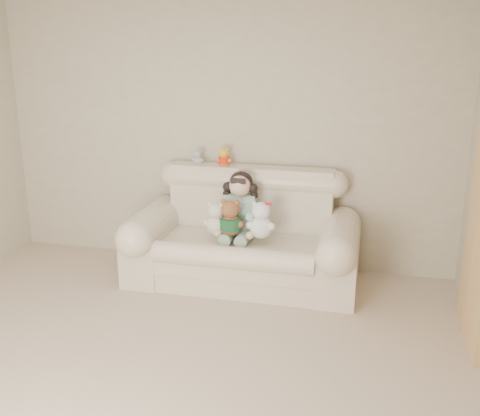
# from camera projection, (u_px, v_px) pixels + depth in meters

# --- Properties ---
(floor) EXTENTS (5.00, 5.00, 0.00)m
(floor) POSITION_uv_depth(u_px,v_px,m) (124.00, 404.00, 3.57)
(floor) COLOR tan
(floor) RESTS_ON ground
(wall_back) EXTENTS (4.50, 0.00, 4.50)m
(wall_back) POSITION_uv_depth(u_px,v_px,m) (225.00, 134.00, 5.53)
(wall_back) COLOR #C4B49B
(wall_back) RESTS_ON ground
(sofa) EXTENTS (2.10, 0.95, 1.03)m
(sofa) POSITION_uv_depth(u_px,v_px,m) (243.00, 230.00, 5.22)
(sofa) COLOR #FFF0CD
(sofa) RESTS_ON floor
(seated_child) EXTENTS (0.38, 0.46, 0.62)m
(seated_child) POSITION_uv_depth(u_px,v_px,m) (240.00, 204.00, 5.24)
(seated_child) COLOR #31764B
(seated_child) RESTS_ON sofa
(brown_teddy) EXTENTS (0.30, 0.26, 0.39)m
(brown_teddy) POSITION_uv_depth(u_px,v_px,m) (230.00, 214.00, 5.06)
(brown_teddy) COLOR brown
(brown_teddy) RESTS_ON sofa
(white_cat) EXTENTS (0.30, 0.26, 0.40)m
(white_cat) POSITION_uv_depth(u_px,v_px,m) (261.00, 216.00, 4.99)
(white_cat) COLOR white
(white_cat) RESTS_ON sofa
(cream_teddy) EXTENTS (0.25, 0.20, 0.36)m
(cream_teddy) POSITION_uv_depth(u_px,v_px,m) (216.00, 215.00, 5.09)
(cream_teddy) COLOR beige
(cream_teddy) RESTS_ON sofa
(yellow_mini_bear) EXTENTS (0.17, 0.15, 0.22)m
(yellow_mini_bear) POSITION_uv_depth(u_px,v_px,m) (224.00, 155.00, 5.44)
(yellow_mini_bear) COLOR yellow
(yellow_mini_bear) RESTS_ON sofa
(grey_mini_plush) EXTENTS (0.12, 0.10, 0.18)m
(grey_mini_plush) POSITION_uv_depth(u_px,v_px,m) (198.00, 156.00, 5.51)
(grey_mini_plush) COLOR #A9A8AF
(grey_mini_plush) RESTS_ON sofa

